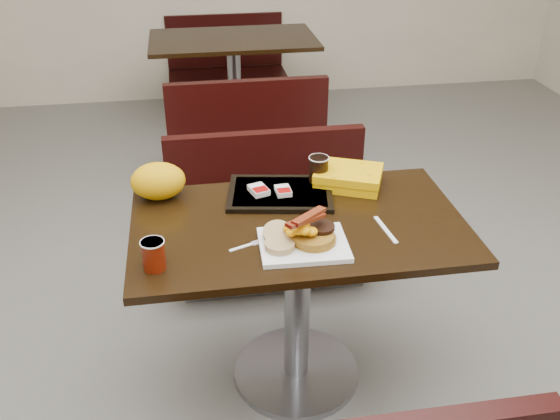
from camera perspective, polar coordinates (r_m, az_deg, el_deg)
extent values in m
cube|color=slate|center=(2.67, 1.50, -15.00)|extent=(6.00, 7.00, 0.01)
cube|color=white|center=(2.07, 2.20, -3.25)|extent=(0.30, 0.24, 0.02)
cylinder|color=#875C16|center=(2.06, 3.18, -2.53)|extent=(0.16, 0.16, 0.03)
cylinder|color=black|center=(2.08, 3.88, -1.59)|extent=(0.11, 0.11, 0.01)
ellipsoid|color=#EFB404|center=(2.03, 2.01, -1.64)|extent=(0.11, 0.10, 0.05)
cylinder|color=tan|center=(2.03, -0.03, -3.29)|extent=(0.10, 0.10, 0.02)
cylinder|color=tan|center=(2.07, -0.24, -2.19)|extent=(0.11, 0.12, 0.06)
cylinder|color=#941605|center=(1.98, -11.68, -4.13)|extent=(0.09, 0.09, 0.10)
cube|color=white|center=(2.19, 9.81, -1.81)|extent=(0.03, 0.18, 0.00)
cube|color=#8C0504|center=(2.27, -0.12, 0.08)|extent=(0.05, 0.04, 0.01)
cube|color=black|center=(2.37, 0.02, 1.56)|extent=(0.44, 0.35, 0.02)
cube|color=silver|center=(2.36, -2.00, 1.87)|extent=(0.08, 0.10, 0.02)
cube|color=silver|center=(2.35, 0.29, 1.80)|extent=(0.06, 0.08, 0.02)
cylinder|color=black|center=(2.43, 3.61, 3.81)|extent=(0.09, 0.09, 0.10)
cube|color=#E8A703|center=(2.45, 6.38, 3.05)|extent=(0.31, 0.28, 0.07)
ellipsoid|color=#FFA108|center=(2.37, -11.28, 2.66)|extent=(0.24, 0.21, 0.14)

